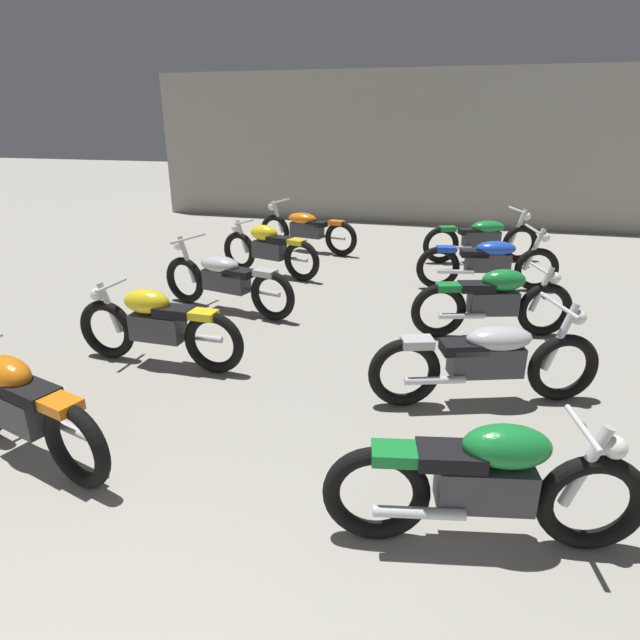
% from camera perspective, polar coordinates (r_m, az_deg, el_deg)
% --- Properties ---
extents(back_wall, '(13.41, 0.24, 3.60)m').
position_cam_1_polar(back_wall, '(13.70, 10.17, 17.61)').
color(back_wall, '#9E998E').
rests_on(back_wall, ground).
extents(motorcycle_left_row_1, '(1.93, 0.69, 0.88)m').
position_cam_1_polar(motorcycle_left_row_1, '(4.70, -29.59, -8.00)').
color(motorcycle_left_row_1, black).
rests_on(motorcycle_left_row_1, ground).
extents(motorcycle_left_row_2, '(1.97, 0.48, 0.88)m').
position_cam_1_polar(motorcycle_left_row_2, '(5.89, -17.12, -0.51)').
color(motorcycle_left_row_2, black).
rests_on(motorcycle_left_row_2, ground).
extents(motorcycle_left_row_3, '(2.14, 0.78, 0.97)m').
position_cam_1_polar(motorcycle_left_row_3, '(7.37, -10.12, 4.33)').
color(motorcycle_left_row_3, black).
rests_on(motorcycle_left_row_3, ground).
extents(motorcycle_left_row_4, '(1.92, 0.70, 0.88)m').
position_cam_1_polar(motorcycle_left_row_4, '(9.03, -5.52, 7.66)').
color(motorcycle_left_row_4, black).
rests_on(motorcycle_left_row_4, ground).
extents(motorcycle_left_row_5, '(2.14, 0.75, 0.97)m').
position_cam_1_polar(motorcycle_left_row_5, '(10.66, -1.48, 9.75)').
color(motorcycle_left_row_5, black).
rests_on(motorcycle_left_row_5, ground).
extents(motorcycle_right_row_1, '(1.95, 0.64, 0.88)m').
position_cam_1_polar(motorcycle_right_row_1, '(3.50, 17.45, -16.25)').
color(motorcycle_right_row_1, black).
rests_on(motorcycle_right_row_1, ground).
extents(motorcycle_right_row_2, '(2.08, 0.94, 0.97)m').
position_cam_1_polar(motorcycle_right_row_2, '(5.10, 17.53, -3.98)').
color(motorcycle_right_row_2, black).
rests_on(motorcycle_right_row_2, ground).
extents(motorcycle_right_row_3, '(1.91, 0.74, 0.88)m').
position_cam_1_polar(motorcycle_right_row_3, '(6.71, 18.17, 1.99)').
color(motorcycle_right_row_3, black).
rests_on(motorcycle_right_row_3, ground).
extents(motorcycle_right_row_4, '(2.15, 0.78, 0.97)m').
position_cam_1_polar(motorcycle_right_row_4, '(8.60, 17.66, 6.03)').
color(motorcycle_right_row_4, black).
rests_on(motorcycle_right_row_4, ground).
extents(motorcycle_right_row_5, '(2.07, 0.96, 0.97)m').
position_cam_1_polar(motorcycle_right_row_5, '(10.28, 17.01, 8.43)').
color(motorcycle_right_row_5, black).
rests_on(motorcycle_right_row_5, ground).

